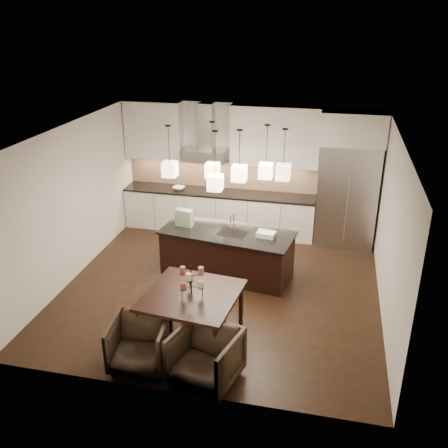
% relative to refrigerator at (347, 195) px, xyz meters
% --- Properties ---
extents(floor, '(5.50, 5.50, 0.02)m').
position_rel_refrigerator_xyz_m(floor, '(-2.10, -2.38, -1.08)').
color(floor, black).
rests_on(floor, ground).
extents(ceiling, '(5.50, 5.50, 0.02)m').
position_rel_refrigerator_xyz_m(ceiling, '(-2.10, -2.38, 1.73)').
color(ceiling, white).
rests_on(ceiling, wall_back).
extents(wall_back, '(5.50, 0.02, 2.80)m').
position_rel_refrigerator_xyz_m(wall_back, '(-2.10, 0.38, 0.32)').
color(wall_back, silver).
rests_on(wall_back, ground).
extents(wall_front, '(5.50, 0.02, 2.80)m').
position_rel_refrigerator_xyz_m(wall_front, '(-2.10, -5.14, 0.32)').
color(wall_front, silver).
rests_on(wall_front, ground).
extents(wall_left, '(0.02, 5.50, 2.80)m').
position_rel_refrigerator_xyz_m(wall_left, '(-4.86, -2.38, 0.32)').
color(wall_left, silver).
rests_on(wall_left, ground).
extents(wall_right, '(0.02, 5.50, 2.80)m').
position_rel_refrigerator_xyz_m(wall_right, '(0.66, -2.38, 0.32)').
color(wall_right, silver).
rests_on(wall_right, ground).
extents(refrigerator, '(1.20, 0.72, 2.15)m').
position_rel_refrigerator_xyz_m(refrigerator, '(0.00, 0.00, 0.00)').
color(refrigerator, '#B7B7BA').
rests_on(refrigerator, floor).
extents(fridge_panel, '(1.26, 0.72, 0.65)m').
position_rel_refrigerator_xyz_m(fridge_panel, '(0.00, 0.00, 1.40)').
color(fridge_panel, silver).
rests_on(fridge_panel, refrigerator).
extents(lower_cabinets, '(4.21, 0.62, 0.88)m').
position_rel_refrigerator_xyz_m(lower_cabinets, '(-2.73, 0.05, -0.64)').
color(lower_cabinets, silver).
rests_on(lower_cabinets, floor).
extents(countertop, '(4.21, 0.66, 0.04)m').
position_rel_refrigerator_xyz_m(countertop, '(-2.73, 0.05, -0.17)').
color(countertop, black).
rests_on(countertop, lower_cabinets).
extents(backsplash, '(4.21, 0.02, 0.63)m').
position_rel_refrigerator_xyz_m(backsplash, '(-2.73, 0.35, 0.16)').
color(backsplash, '#DAB087').
rests_on(backsplash, countertop).
extents(upper_cab_left, '(1.25, 0.35, 1.25)m').
position_rel_refrigerator_xyz_m(upper_cab_left, '(-4.20, 0.19, 1.10)').
color(upper_cab_left, silver).
rests_on(upper_cab_left, wall_back).
extents(upper_cab_right, '(1.85, 0.35, 1.25)m').
position_rel_refrigerator_xyz_m(upper_cab_right, '(-1.55, 0.19, 1.10)').
color(upper_cab_right, silver).
rests_on(upper_cab_right, wall_back).
extents(hood_canopy, '(0.90, 0.52, 0.24)m').
position_rel_refrigerator_xyz_m(hood_canopy, '(-3.03, 0.10, 0.65)').
color(hood_canopy, '#B7B7BA').
rests_on(hood_canopy, wall_back).
extents(hood_chimney, '(0.30, 0.28, 0.96)m').
position_rel_refrigerator_xyz_m(hood_chimney, '(-3.03, 0.21, 1.24)').
color(hood_chimney, '#B7B7BA').
rests_on(hood_chimney, hood_canopy).
extents(fruit_bowl, '(0.29, 0.29, 0.06)m').
position_rel_refrigerator_xyz_m(fruit_bowl, '(-3.62, 0.00, -0.12)').
color(fruit_bowl, silver).
rests_on(fruit_bowl, countertop).
extents(island_body, '(2.45, 1.28, 0.82)m').
position_rel_refrigerator_xyz_m(island_body, '(-2.11, -1.86, -0.66)').
color(island_body, black).
rests_on(island_body, floor).
extents(island_top, '(2.54, 1.37, 0.04)m').
position_rel_refrigerator_xyz_m(island_top, '(-2.11, -1.86, -0.23)').
color(island_top, black).
rests_on(island_top, island_body).
extents(faucet, '(0.13, 0.24, 0.36)m').
position_rel_refrigerator_xyz_m(faucet, '(-2.01, -1.79, -0.04)').
color(faucet, silver).
rests_on(faucet, island_top).
extents(tote_bag, '(0.34, 0.22, 0.32)m').
position_rel_refrigerator_xyz_m(tote_bag, '(-2.95, -1.76, -0.06)').
color(tote_bag, '#175925').
rests_on(tote_bag, island_top).
extents(food_container, '(0.35, 0.27, 0.09)m').
position_rel_refrigerator_xyz_m(food_container, '(-1.39, -1.92, -0.17)').
color(food_container, silver).
rests_on(food_container, island_top).
extents(dining_table, '(1.45, 1.45, 0.79)m').
position_rel_refrigerator_xyz_m(dining_table, '(-2.18, -3.97, -0.68)').
color(dining_table, black).
rests_on(dining_table, floor).
extents(candelabra, '(0.42, 0.42, 0.46)m').
position_rel_refrigerator_xyz_m(candelabra, '(-2.18, -3.97, -0.05)').
color(candelabra, black).
rests_on(candelabra, dining_table).
extents(candle_a, '(0.09, 0.09, 0.11)m').
position_rel_refrigerator_xyz_m(candle_a, '(-2.03, -3.99, -0.10)').
color(candle_a, beige).
rests_on(candle_a, candelabra).
extents(candle_b, '(0.09, 0.09, 0.11)m').
position_rel_refrigerator_xyz_m(candle_b, '(-2.24, -3.84, -0.10)').
color(candle_b, '#BE543B').
rests_on(candle_b, candelabra).
extents(candle_c, '(0.09, 0.09, 0.11)m').
position_rel_refrigerator_xyz_m(candle_c, '(-2.27, -4.09, -0.10)').
color(candle_c, '#9F4131').
rests_on(candle_c, candelabra).
extents(candle_d, '(0.09, 0.09, 0.11)m').
position_rel_refrigerator_xyz_m(candle_d, '(-2.05, -3.89, 0.07)').
color(candle_d, '#BE543B').
rests_on(candle_d, candelabra).
extents(candle_e, '(0.09, 0.09, 0.11)m').
position_rel_refrigerator_xyz_m(candle_e, '(-2.31, -3.94, 0.07)').
color(candle_e, '#9F4131').
rests_on(candle_e, candelabra).
extents(candle_f, '(0.09, 0.09, 0.11)m').
position_rel_refrigerator_xyz_m(candle_f, '(-2.17, -4.11, 0.07)').
color(candle_f, beige).
rests_on(candle_f, candelabra).
extents(armchair_left, '(0.85, 0.87, 0.72)m').
position_rel_refrigerator_xyz_m(armchair_left, '(-2.72, -4.71, -0.71)').
color(armchair_left, black).
rests_on(armchair_left, floor).
extents(armchair_right, '(1.01, 1.02, 0.76)m').
position_rel_refrigerator_xyz_m(armchair_right, '(-1.76, -4.81, -0.69)').
color(armchair_right, black).
rests_on(armchair_right, floor).
extents(pendant_a, '(0.24, 0.24, 0.26)m').
position_rel_refrigerator_xyz_m(pendant_a, '(-3.11, -2.01, 0.95)').
color(pendant_a, '#FAE9C0').
rests_on(pendant_a, ceiling).
extents(pendant_b, '(0.24, 0.24, 0.26)m').
position_rel_refrigerator_xyz_m(pendant_b, '(-2.46, -1.55, 0.84)').
color(pendant_b, '#FAE9C0').
rests_on(pendant_b, ceiling).
extents(pendant_c, '(0.24, 0.24, 0.26)m').
position_rel_refrigerator_xyz_m(pendant_c, '(-1.86, -2.07, 0.98)').
color(pendant_c, '#FAE9C0').
rests_on(pendant_c, ceiling).
extents(pendant_d, '(0.24, 0.24, 0.26)m').
position_rel_refrigerator_xyz_m(pendant_d, '(-1.47, -1.59, 0.91)').
color(pendant_d, '#FAE9C0').
rests_on(pendant_d, ceiling).
extents(pendant_e, '(0.24, 0.24, 0.26)m').
position_rel_refrigerator_xyz_m(pendant_e, '(-1.15, -1.83, 0.98)').
color(pendant_e, '#FAE9C0').
rests_on(pendant_e, ceiling).
extents(pendant_f, '(0.24, 0.24, 0.26)m').
position_rel_refrigerator_xyz_m(pendant_f, '(-2.24, -2.23, 0.84)').
color(pendant_f, '#FAE9C0').
rests_on(pendant_f, ceiling).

